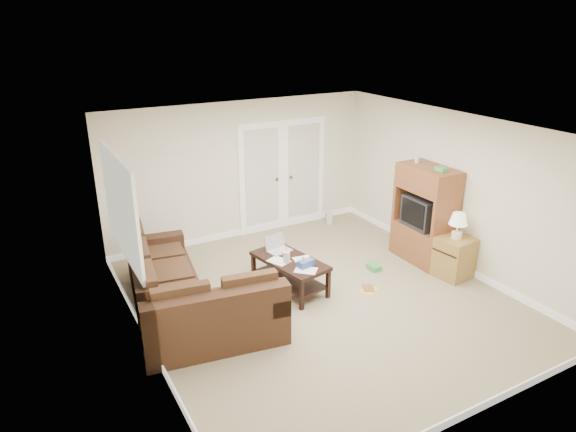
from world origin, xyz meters
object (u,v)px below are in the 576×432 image
coffee_table (289,272)px  side_cabinet (454,254)px  tv_armoire (425,214)px  sectional_sofa (184,297)px

coffee_table → side_cabinet: size_ratio=1.22×
coffee_table → tv_armoire: (2.45, -0.20, 0.55)m
tv_armoire → side_cabinet: 0.83m
sectional_sofa → tv_armoire: 4.12m
sectional_sofa → tv_armoire: size_ratio=1.70×
side_cabinet → sectional_sofa: bearing=160.7°
coffee_table → tv_armoire: size_ratio=0.75×
side_cabinet → coffee_table: bearing=152.5°
sectional_sofa → side_cabinet: bearing=-3.3°
coffee_table → tv_armoire: bearing=-15.7°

